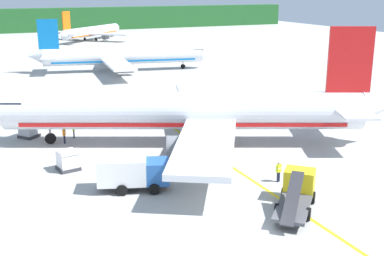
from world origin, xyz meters
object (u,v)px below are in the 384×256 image
object	(u,v)px
airliner_mid_apron	(122,56)
airliner_far_taxiway	(91,32)
service_truck_baggage	(297,191)
crew_loader_left	(279,170)
cargo_container_near	(29,128)
crew_marshaller	(74,129)
airliner_foreground	(189,112)
cargo_container_mid	(68,160)
crew_loader_right	(64,133)
service_truck_fuel	(133,172)

from	to	relation	value
airliner_mid_apron	airliner_far_taxiway	world-z (taller)	airliner_mid_apron
service_truck_baggage	crew_loader_left	world-z (taller)	service_truck_baggage
cargo_container_near	crew_marshaller	world-z (taller)	cargo_container_near
airliner_foreground	cargo_container_mid	size ratio (longest dim) A/B	19.13
crew_loader_right	crew_marshaller	bearing A→B (deg)	50.60
service_truck_fuel	service_truck_baggage	size ratio (longest dim) A/B	0.95
airliner_far_taxiway	cargo_container_near	xyz separation A→B (m)	(-29.62, -96.50, -1.58)
cargo_container_mid	crew_loader_left	bearing A→B (deg)	-33.07
crew_loader_left	crew_loader_right	size ratio (longest dim) A/B	0.98
airliner_far_taxiway	service_truck_fuel	distance (m)	117.39
service_truck_baggage	crew_marshaller	world-z (taller)	service_truck_baggage
airliner_foreground	cargo_container_near	size ratio (longest dim) A/B	15.87
service_truck_baggage	cargo_container_mid	world-z (taller)	service_truck_baggage
airliner_foreground	service_truck_baggage	distance (m)	17.35
cargo_container_near	cargo_container_mid	bearing A→B (deg)	-80.87
service_truck_baggage	crew_marshaller	bearing A→B (deg)	115.46
airliner_mid_apron	crew_loader_left	world-z (taller)	airliner_mid_apron
airliner_far_taxiway	cargo_container_mid	world-z (taller)	airliner_far_taxiway
airliner_foreground	crew_marshaller	world-z (taller)	airliner_foreground
airliner_far_taxiway	service_truck_fuel	xyz separation A→B (m)	(-23.86, -114.93, -1.08)
service_truck_fuel	airliner_mid_apron	bearing A→B (deg)	74.23
service_truck_fuel	cargo_container_mid	bearing A→B (deg)	120.10
airliner_far_taxiway	cargo_container_near	size ratio (longest dim) A/B	9.99
service_truck_baggage	crew_loader_left	xyz separation A→B (m)	(1.45, 4.54, -0.13)
cargo_container_near	airliner_far_taxiway	bearing A→B (deg)	72.94
cargo_container_near	cargo_container_mid	distance (m)	11.91
airliner_far_taxiway	crew_loader_left	world-z (taller)	airliner_far_taxiway
airliner_mid_apron	cargo_container_near	world-z (taller)	airliner_mid_apron
service_truck_fuel	cargo_container_mid	world-z (taller)	service_truck_fuel
airliner_mid_apron	airliner_far_taxiway	distance (m)	58.74
airliner_mid_apron	cargo_container_mid	world-z (taller)	airliner_mid_apron
crew_marshaller	crew_loader_right	size ratio (longest dim) A/B	0.90
airliner_foreground	airliner_far_taxiway	world-z (taller)	airliner_foreground
cargo_container_mid	crew_loader_left	xyz separation A→B (m)	(15.34, -9.99, 0.14)
service_truck_baggage	crew_marshaller	distance (m)	26.64
airliner_foreground	service_truck_fuel	size ratio (longest dim) A/B	6.54
service_truck_fuel	service_truck_baggage	bearing A→B (deg)	-38.10
service_truck_fuel	airliner_foreground	bearing A→B (deg)	46.11
service_truck_baggage	cargo_container_mid	distance (m)	20.10
cargo_container_mid	crew_marshaller	world-z (taller)	cargo_container_mid
airliner_foreground	crew_loader_right	world-z (taller)	airliner_foreground
airliner_mid_apron	service_truck_baggage	size ratio (longest dim) A/B	5.47
service_truck_fuel	cargo_container_near	xyz separation A→B (m)	(-5.76, 18.44, -0.50)
crew_marshaller	service_truck_fuel	bearing A→B (deg)	-84.94
airliner_mid_apron	crew_loader_right	distance (m)	46.08
crew_loader_left	airliner_far_taxiway	bearing A→B (deg)	84.02
service_truck_baggage	airliner_far_taxiway	bearing A→B (deg)	83.57
service_truck_fuel	service_truck_baggage	distance (m)	12.73
cargo_container_mid	airliner_far_taxiway	bearing A→B (deg)	75.63
service_truck_fuel	crew_marshaller	size ratio (longest dim) A/B	3.73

